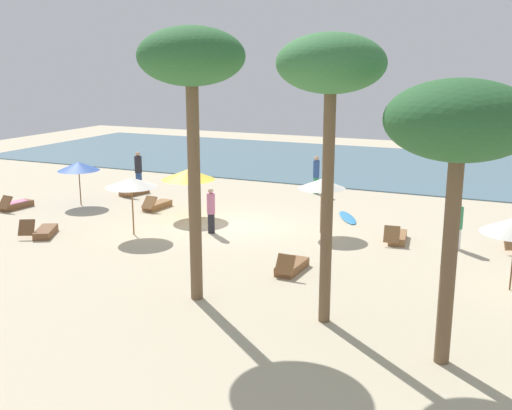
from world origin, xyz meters
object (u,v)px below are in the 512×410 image
at_px(umbrella_1, 79,166).
at_px(person_0, 138,170).
at_px(lounger_2, 44,231).
at_px(person_1, 316,174).
at_px(palm_1, 459,125).
at_px(palm_2, 191,64).
at_px(umbrella_4, 188,174).
at_px(person_3, 211,210).
at_px(lounger_6, 291,266).
at_px(lounger_5, 157,205).
at_px(palm_3, 331,71).
at_px(lounger_1, 15,205).
at_px(lounger_0, 134,191).
at_px(surfboard, 347,217).
at_px(person_2, 457,225).
at_px(lounger_3, 397,237).
at_px(umbrella_3, 131,182).
at_px(umbrella_0, 322,184).

bearing_deg(umbrella_1, person_0, 86.00).
height_order(lounger_2, person_1, person_1).
distance_m(palm_1, palm_2, 7.02).
height_order(lounger_2, palm_2, palm_2).
relative_size(umbrella_4, person_3, 1.28).
height_order(lounger_6, person_1, person_1).
xyz_separation_m(umbrella_1, lounger_5, (3.66, 0.80, -1.65)).
relative_size(umbrella_1, palm_2, 0.27).
height_order(umbrella_4, palm_3, palm_3).
xyz_separation_m(palm_1, palm_2, (-6.84, 1.03, 1.20)).
bearing_deg(lounger_1, palm_2, -24.93).
relative_size(lounger_0, surfboard, 0.79).
distance_m(lounger_5, person_2, 13.19).
xyz_separation_m(lounger_6, person_3, (-4.45, 2.90, 0.75)).
distance_m(palm_2, palm_3, 3.77).
xyz_separation_m(person_2, palm_3, (-2.40, -7.85, 5.46)).
bearing_deg(person_1, palm_1, -62.28).
height_order(lounger_3, person_2, person_2).
bearing_deg(lounger_6, palm_1, -39.02).
relative_size(umbrella_4, surfboard, 1.03).
xyz_separation_m(umbrella_1, lounger_6, (12.29, -4.63, -1.65)).
height_order(umbrella_3, lounger_2, umbrella_3).
height_order(palm_2, palm_3, palm_2).
distance_m(lounger_6, person_3, 5.36).
bearing_deg(lounger_5, lounger_0, 143.05).
bearing_deg(lounger_3, umbrella_3, -161.27).
bearing_deg(person_3, person_2, 11.17).
bearing_deg(palm_2, lounger_5, 129.04).
distance_m(umbrella_3, surfboard, 9.23).
distance_m(umbrella_1, palm_2, 14.00).
relative_size(person_3, surfboard, 0.80).
xyz_separation_m(lounger_0, palm_1, (16.49, -11.64, 5.12)).
height_order(person_0, palm_2, palm_2).
xyz_separation_m(umbrella_3, person_3, (2.64, 1.43, -1.14)).
bearing_deg(lounger_5, palm_2, -50.96).
distance_m(lounger_6, person_1, 11.87).
bearing_deg(umbrella_4, person_3, -42.12).
distance_m(person_3, palm_3, 10.46).
relative_size(lounger_1, lounger_2, 0.98).
bearing_deg(umbrella_4, umbrella_1, -178.19).
bearing_deg(palm_1, person_0, 142.67).
relative_size(umbrella_3, palm_2, 0.30).
relative_size(lounger_5, palm_3, 0.24).
bearing_deg(person_0, lounger_1, -112.29).
xyz_separation_m(umbrella_1, umbrella_3, (5.20, -3.16, 0.24)).
relative_size(umbrella_4, lounger_2, 1.31).
height_order(umbrella_0, umbrella_4, umbrella_0).
relative_size(lounger_5, person_0, 0.89).
distance_m(umbrella_0, lounger_0, 11.24).
relative_size(umbrella_0, lounger_2, 1.23).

